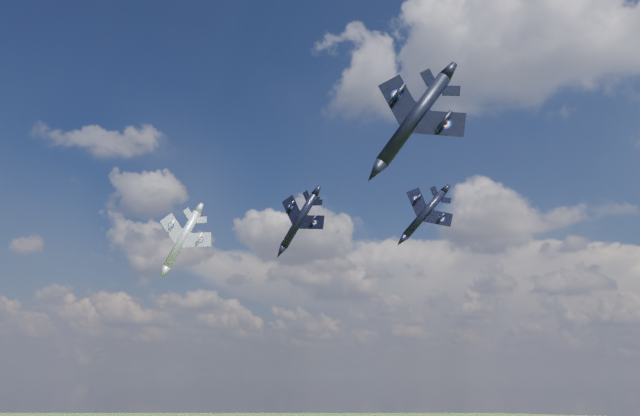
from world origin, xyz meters
The scene contains 4 objects.
jet_lead_navy centered at (-3.13, 19.82, 82.21)m, with size 9.28×12.94×2.68m, color black, non-canonical shape.
jet_right_navy centered at (26.88, -11.72, 81.20)m, with size 9.57×13.34×2.76m, color black, non-canonical shape.
jet_high_navy centered at (13.09, 31.91, 84.07)m, with size 9.33×13.00×2.69m, color black, non-canonical shape.
jet_left_silver centered at (-20.97, 13.69, 79.93)m, with size 9.73×13.56×2.81m, color gray, non-canonical shape.
Camera 1 is at (43.90, -61.32, 59.12)m, focal length 35.00 mm.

